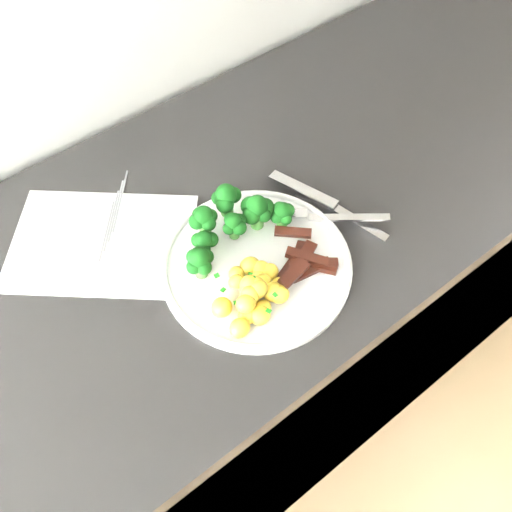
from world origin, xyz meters
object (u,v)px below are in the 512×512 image
at_px(potatoes, 254,292).
at_px(fork, 332,216).
at_px(knife, 342,213).
at_px(recipe_paper, 102,242).
at_px(plate, 256,264).
at_px(broccoli, 232,221).
at_px(beef_strips, 304,262).
at_px(counter, 249,335).

height_order(potatoes, fork, potatoes).
xyz_separation_m(fork, knife, (0.02, -0.00, -0.01)).
bearing_deg(potatoes, recipe_paper, 118.26).
distance_m(plate, broccoli, 0.07).
bearing_deg(broccoli, knife, -22.49).
relative_size(beef_strips, knife, 0.54).
bearing_deg(knife, potatoes, -169.57).
xyz_separation_m(recipe_paper, plate, (0.16, -0.18, 0.01)).
bearing_deg(fork, beef_strips, -156.25).
bearing_deg(counter, recipe_paper, 157.12).
bearing_deg(counter, broccoli, -147.65).
bearing_deg(broccoli, beef_strips, -64.95).
distance_m(plate, beef_strips, 0.07).
distance_m(counter, beef_strips, 0.49).
height_order(beef_strips, fork, beef_strips).
distance_m(counter, knife, 0.48).
xyz_separation_m(potatoes, fork, (0.18, 0.04, -0.01)).
bearing_deg(beef_strips, plate, 138.53).
relative_size(plate, broccoli, 1.48).
relative_size(recipe_paper, broccoli, 1.76).
height_order(plate, fork, fork).
distance_m(broccoli, beef_strips, 0.12).
xyz_separation_m(recipe_paper, beef_strips, (0.21, -0.23, 0.02)).
height_order(recipe_paper, fork, fork).
height_order(counter, plate, plate).
distance_m(counter, broccoli, 0.50).
bearing_deg(fork, counter, 132.80).
height_order(plate, knife, knife).
relative_size(potatoes, fork, 0.79).
bearing_deg(plate, fork, -2.66).
bearing_deg(potatoes, fork, 11.92).
bearing_deg(potatoes, knife, 10.43).
xyz_separation_m(recipe_paper, broccoli, (0.16, -0.12, 0.05)).
bearing_deg(broccoli, fork, -25.46).
relative_size(recipe_paper, knife, 1.57).
xyz_separation_m(potatoes, beef_strips, (0.09, -0.00, -0.01)).
bearing_deg(broccoli, recipe_paper, 143.32).
relative_size(broccoli, potatoes, 1.64).
bearing_deg(recipe_paper, knife, -30.06).
relative_size(recipe_paper, beef_strips, 2.91).
height_order(counter, fork, fork).
relative_size(recipe_paper, potatoes, 2.88).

